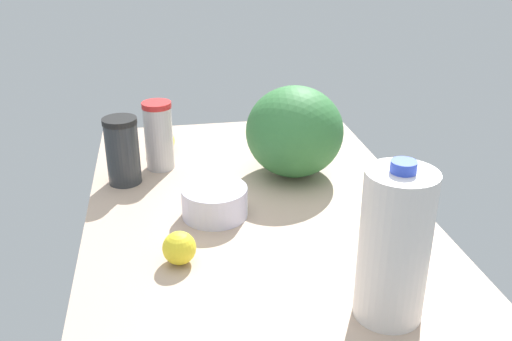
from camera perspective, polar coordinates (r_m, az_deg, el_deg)
The scene contains 11 objects.
countertop at distance 131.05cm, azimuth 0.00°, elevation -4.58°, with size 120.00×76.00×3.00cm, color tan.
mixing_bowl at distance 127.06cm, azimuth -4.15°, elevation -3.13°, with size 14.64×14.64×6.80cm, color silver.
shaker_bottle at distance 144.00cm, azimuth -13.21°, elevation 1.94°, with size 8.41×8.41×16.95cm.
milk_jug at distance 94.80cm, azimuth 13.66°, elevation -7.35°, with size 11.48×11.48×28.15cm.
tumbler_cup at distance 150.40cm, azimuth -9.71°, elevation 3.46°, with size 7.57×7.57×18.10cm.
watermelon at distance 144.43cm, azimuth 3.87°, elevation 3.91°, with size 24.66×24.66×23.06cm, color #36773B.
lemon_loose at distance 111.39cm, azimuth -7.68°, elevation -7.69°, with size 6.55×6.55×6.55cm, color yellow.
lime_by_jug at distance 174.63cm, azimuth 5.58°, elevation 4.57°, with size 5.98×5.98×5.98cm, color #5CB232.
lime_near_front at distance 178.63cm, azimuth 0.45°, elevation 5.18°, with size 6.14×6.14×6.14cm, color #5CB541.
lemon_far_back at distance 126.96cm, azimuth 14.76°, elevation -3.90°, with size 7.08×7.08×7.08cm, color yellow.
lemon_beside_bowl at distance 162.58cm, azimuth -9.28°, elevation 2.92°, with size 6.51×6.51×6.51cm, color yellow.
Camera 1 is at (112.79, -19.76, 65.23)cm, focal length 40.00 mm.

